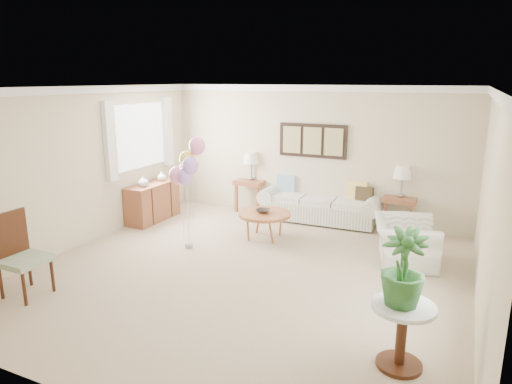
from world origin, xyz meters
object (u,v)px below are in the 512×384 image
(sofa, at_px, (322,203))
(coffee_table, at_px, (265,215))
(armchair, at_px, (405,242))
(balloon_cluster, at_px, (187,166))
(accent_chair, at_px, (19,253))

(sofa, bearing_deg, coffee_table, -111.82)
(sofa, distance_m, armchair, 2.36)
(coffee_table, height_order, balloon_cluster, balloon_cluster)
(sofa, height_order, coffee_table, sofa)
(armchair, bearing_deg, balloon_cluster, 91.16)
(accent_chair, height_order, balloon_cluster, balloon_cluster)
(coffee_table, distance_m, armchair, 2.36)
(coffee_table, xyz_separation_m, armchair, (2.36, -0.10, -0.09))
(coffee_table, bearing_deg, accent_chair, -121.07)
(sofa, relative_size, armchair, 2.34)
(sofa, bearing_deg, accent_chair, -118.38)
(coffee_table, relative_size, armchair, 0.90)
(balloon_cluster, bearing_deg, sofa, 57.77)
(sofa, xyz_separation_m, balloon_cluster, (-1.51, -2.39, 1.03))
(sofa, distance_m, coffee_table, 1.57)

